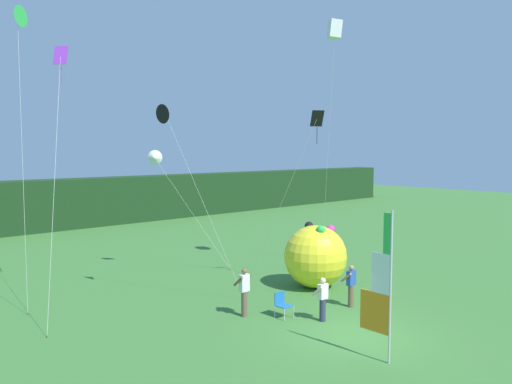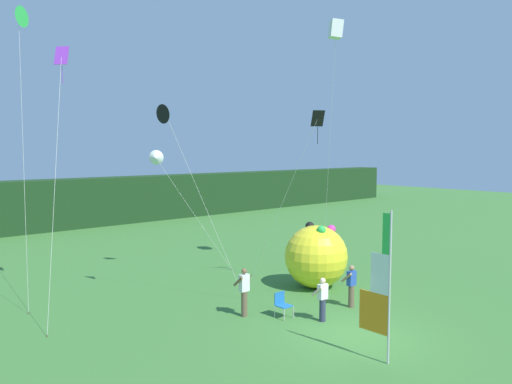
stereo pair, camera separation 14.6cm
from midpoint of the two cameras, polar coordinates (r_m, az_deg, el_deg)
ground_plane at (r=17.05m, az=10.94°, el=-15.80°), size 120.00×120.00×0.00m
distant_treeline at (r=40.15m, az=-23.18°, el=-1.41°), size 80.00×2.40×3.77m
banner_flag at (r=14.72m, az=13.88°, el=-10.71°), size 0.06×1.03×4.34m
person_near_banner at (r=18.22m, az=-1.59°, el=-11.24°), size 0.55×0.48×1.76m
person_mid_field at (r=19.60m, az=10.61°, el=-10.39°), size 0.55×0.48×1.62m
person_far_left at (r=17.92m, az=7.40°, el=-11.96°), size 0.55×0.48×1.55m
inflatable_balloon at (r=21.94m, az=6.63°, el=-7.32°), size 2.73×2.73×2.84m
folding_chair at (r=18.30m, az=2.78°, el=-12.57°), size 0.51×0.51×0.89m
kite_black_diamond_0 at (r=21.17m, az=6.20°, el=6.84°), size 0.81×3.94×7.62m
kite_white_box_1 at (r=24.36m, az=8.81°, el=17.81°), size 2.70×2.94×11.95m
kite_black_delta_3 at (r=19.15m, az=-10.54°, el=8.71°), size 2.98×1.74×7.72m
kite_green_delta_4 at (r=21.51m, az=-25.82°, el=17.51°), size 0.87×1.70×11.33m
kite_white_delta_5 at (r=24.23m, az=-11.67°, el=3.82°), size 3.57×2.09×5.98m
kite_purple_diamond_6 at (r=20.46m, az=-21.76°, el=12.22°), size 2.25×3.55×9.92m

